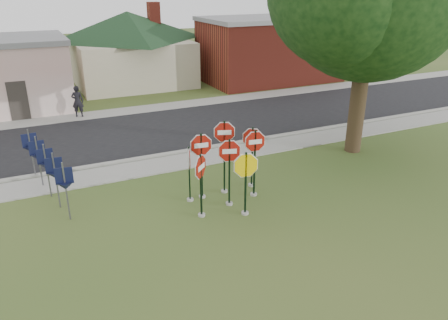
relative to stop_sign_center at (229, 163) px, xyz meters
name	(u,v)px	position (x,y,z in m)	size (l,w,h in m)	color
ground	(242,221)	(-0.12, -1.20, -1.55)	(120.00, 120.00, 0.00)	#365520
sidewalk_near	(183,161)	(-0.12, 4.30, -1.52)	(60.00, 1.60, 0.06)	gray
road	(152,131)	(-0.12, 8.80, -1.53)	(60.00, 7.00, 0.04)	black
sidewalk_far	(132,111)	(-0.12, 13.10, -1.52)	(60.00, 1.60, 0.06)	gray
curb	(175,153)	(-0.12, 5.30, -1.48)	(60.00, 0.20, 0.14)	gray
stop_sign_center	(229,163)	(0.00, 0.00, 0.00)	(1.00, 0.34, 2.51)	#9D9A93
stop_sign_yellow	(246,175)	(0.18, -0.82, -0.14)	(1.12, 0.24, 2.32)	#9D9A93
stop_sign_left	(201,178)	(-1.17, -0.33, -0.16)	(0.77, 0.75, 2.29)	#9D9A93
stop_sign_right	(255,154)	(1.11, 0.27, 0.04)	(1.01, 0.24, 2.58)	#9D9A93
stop_sign_back_right	(224,147)	(0.27, 0.95, 0.23)	(0.98, 0.38, 2.83)	#9D9A93
stop_sign_back_left	(201,157)	(-0.64, 0.90, 0.02)	(1.05, 0.24, 2.53)	#9D9A93
stop_sign_far_right	(252,149)	(1.42, 0.99, -0.06)	(0.87, 0.59, 2.43)	#9D9A93
stop_sign_far_left	(189,168)	(-1.12, 0.86, -0.28)	(0.31, 0.98, 2.13)	#9D9A93
route_sign_row	(46,165)	(-5.52, 3.30, -0.32)	(1.43, 4.63, 2.00)	#59595E
building_house	(128,34)	(1.89, 20.80, 2.10)	(11.60, 11.60, 6.20)	#B7AC91
building_brick	(270,49)	(11.88, 17.30, 0.86)	(10.20, 6.20, 4.75)	maroon
pedestrian	(78,101)	(-3.12, 13.07, -0.60)	(0.64, 0.42, 1.77)	black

